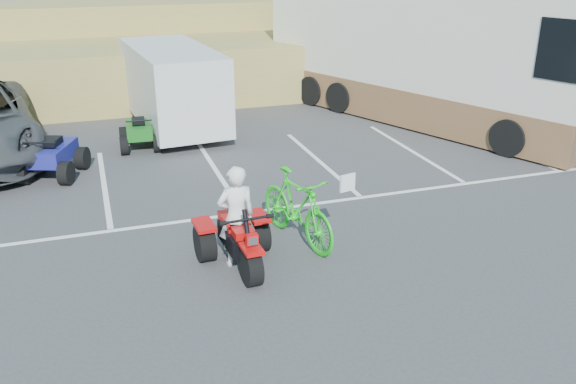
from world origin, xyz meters
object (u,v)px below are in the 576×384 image
object	(u,v)px
quad_atv_blue	(56,176)
quad_atv_green	(141,148)
rv_motorhome	(423,64)
cargo_trailer	(173,86)
green_dirt_bike	(297,207)
red_trike_atv	(241,267)
rider	(237,216)

from	to	relation	value
quad_atv_blue	quad_atv_green	distance (m)	2.71
rv_motorhome	quad_atv_blue	world-z (taller)	rv_motorhome
cargo_trailer	green_dirt_bike	bearing A→B (deg)	-88.45
rv_motorhome	green_dirt_bike	bearing A→B (deg)	-156.48
quad_atv_green	quad_atv_blue	bearing A→B (deg)	-140.55
quad_atv_blue	cargo_trailer	bearing A→B (deg)	64.36
red_trike_atv	rider	size ratio (longest dim) A/B	0.97
rider	green_dirt_bike	size ratio (longest dim) A/B	0.79
red_trike_atv	green_dirt_bike	world-z (taller)	green_dirt_bike
red_trike_atv	quad_atv_green	distance (m)	7.49
green_dirt_bike	cargo_trailer	world-z (taller)	cargo_trailer
green_dirt_bike	quad_atv_green	world-z (taller)	green_dirt_bike
rider	cargo_trailer	bearing A→B (deg)	-94.58
red_trike_atv	cargo_trailer	size ratio (longest dim) A/B	0.33
cargo_trailer	rv_motorhome	world-z (taller)	rv_motorhome
red_trike_atv	quad_atv_blue	bearing A→B (deg)	115.54
rider	quad_atv_blue	xyz separation A→B (m)	(-3.14, 5.67, -0.91)
quad_atv_blue	rider	bearing A→B (deg)	-40.31
rider	quad_atv_blue	distance (m)	6.54
rider	green_dirt_bike	world-z (taller)	rider
red_trike_atv	rv_motorhome	bearing A→B (deg)	41.61
green_dirt_bike	quad_atv_blue	world-z (taller)	green_dirt_bike
red_trike_atv	quad_atv_green	world-z (taller)	red_trike_atv
rv_motorhome	quad_atv_blue	size ratio (longest dim) A/B	6.98
rider	quad_atv_blue	size ratio (longest dim) A/B	1.12
red_trike_atv	green_dirt_bike	xyz separation A→B (m)	(1.27, 0.66, 0.69)
rider	green_dirt_bike	distance (m)	1.39
quad_atv_green	rv_motorhome	bearing A→B (deg)	5.47
rider	green_dirt_bike	bearing A→B (deg)	-160.91
rv_motorhome	quad_atv_green	distance (m)	9.07
rider	rv_motorhome	size ratio (longest dim) A/B	0.16
red_trike_atv	rider	world-z (taller)	rider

